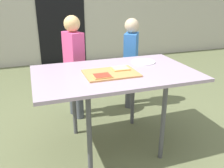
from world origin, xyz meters
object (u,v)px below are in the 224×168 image
at_px(dining_table, 115,78).
at_px(plate_white_right, 143,62).
at_px(pizza_slice_far_right, 121,68).
at_px(cutting_board, 111,73).
at_px(child_right, 131,58).
at_px(pizza_slice_near_left, 102,76).
at_px(child_left, 74,61).

xyz_separation_m(dining_table, plate_white_right, (0.35, 0.18, 0.06)).
bearing_deg(plate_white_right, pizza_slice_far_right, -149.47).
relative_size(cutting_board, child_right, 0.40).
bearing_deg(dining_table, plate_white_right, 27.75).
distance_m(pizza_slice_near_left, plate_white_right, 0.59).
bearing_deg(child_right, pizza_slice_near_left, -125.14).
bearing_deg(child_right, dining_table, -121.88).
distance_m(child_left, child_right, 0.69).
distance_m(dining_table, pizza_slice_near_left, 0.21).
height_order(child_left, child_right, child_left).
relative_size(pizza_slice_near_left, plate_white_right, 0.62).
distance_m(pizza_slice_near_left, child_right, 1.08).
height_order(pizza_slice_far_right, plate_white_right, pizza_slice_far_right).
bearing_deg(plate_white_right, child_right, 78.34).
height_order(dining_table, child_right, child_right).
height_order(cutting_board, pizza_slice_near_left, pizza_slice_near_left).
relative_size(dining_table, child_left, 1.20).
bearing_deg(child_right, cutting_board, -123.00).
distance_m(cutting_board, pizza_slice_far_right, 0.12).
distance_m(cutting_board, pizza_slice_near_left, 0.12).
height_order(plate_white_right, child_right, child_right).
relative_size(cutting_board, plate_white_right, 1.88).
relative_size(pizza_slice_far_right, child_left, 0.13).
xyz_separation_m(cutting_board, plate_white_right, (0.40, 0.23, -0.00)).
height_order(pizza_slice_near_left, pizza_slice_far_right, same).
height_order(plate_white_right, child_left, child_left).
xyz_separation_m(pizza_slice_far_right, child_left, (-0.28, 0.68, -0.09)).
height_order(dining_table, pizza_slice_near_left, pizza_slice_near_left).
distance_m(dining_table, plate_white_right, 0.40).
bearing_deg(pizza_slice_far_right, cutting_board, -150.89).
bearing_deg(plate_white_right, child_left, 138.80).
distance_m(pizza_slice_near_left, pizza_slice_far_right, 0.24).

